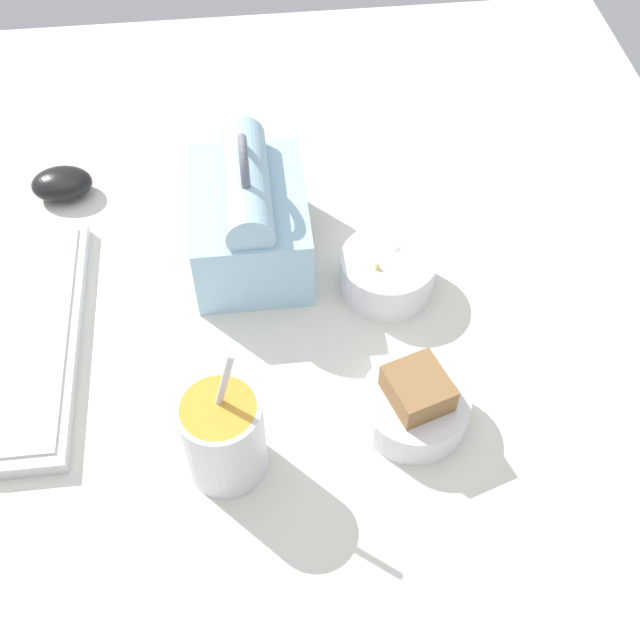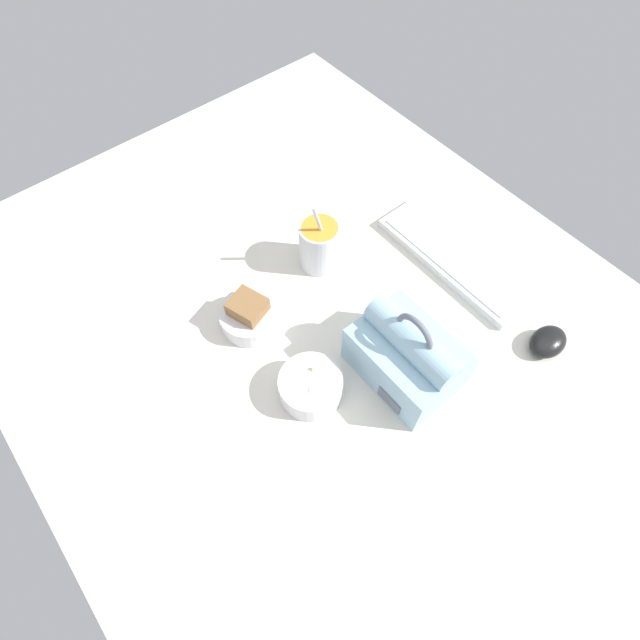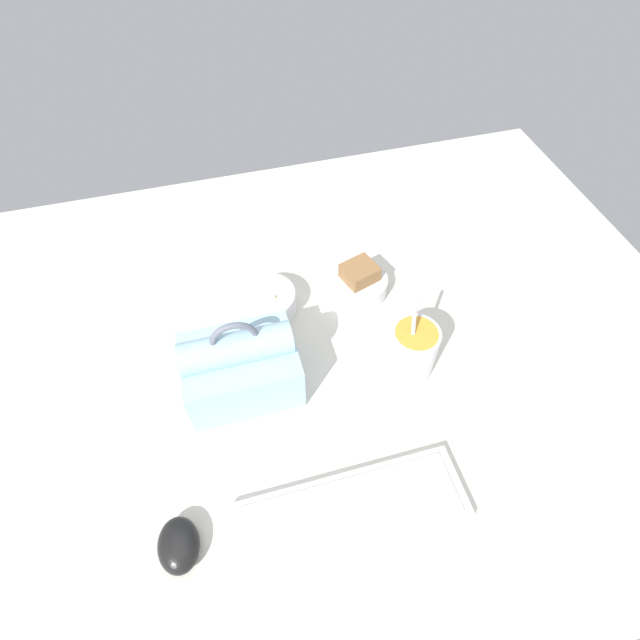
{
  "view_description": "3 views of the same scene",
  "coord_description": "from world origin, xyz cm",
  "views": [
    {
      "loc": [
        -51.08,
        4.36,
        73.98
      ],
      "look_at": [
        1.48,
        -1.53,
        7.0
      ],
      "focal_mm": 45.0,
      "sensor_mm": 36.0,
      "label": 1
    },
    {
      "loc": [
        37.04,
        -30.79,
        83.59
      ],
      "look_at": [
        1.48,
        -1.53,
        7.0
      ],
      "focal_mm": 28.0,
      "sensor_mm": 36.0,
      "label": 2
    },
    {
      "loc": [
        16.04,
        51.25,
        76.6
      ],
      "look_at": [
        1.48,
        -1.53,
        7.0
      ],
      "focal_mm": 28.0,
      "sensor_mm": 36.0,
      "label": 3
    }
  ],
  "objects": [
    {
      "name": "computer_mouse",
      "position": [
        29.95,
        28.8,
        3.82
      ],
      "size": [
        5.75,
        7.77,
        3.65
      ],
      "color": "black",
      "rests_on": "desk_surface"
    },
    {
      "name": "bento_bowl_sandwich",
      "position": [
        -8.71,
        -10.13,
        4.7
      ],
      "size": [
        11.14,
        11.14,
        7.23
      ],
      "color": "silver",
      "rests_on": "desk_surface"
    },
    {
      "name": "bento_bowl_snacks",
      "position": [
        9.54,
        -10.22,
        4.61
      ],
      "size": [
        11.05,
        11.05,
        5.88
      ],
      "color": "silver",
      "rests_on": "desk_surface"
    },
    {
      "name": "soup_cup",
      "position": [
        -11.72,
        9.23,
        7.45
      ],
      "size": [
        8.06,
        8.06,
        17.39
      ],
      "color": "silver",
      "rests_on": "desk_surface"
    },
    {
      "name": "desk_surface",
      "position": [
        0.0,
        0.0,
        1.0
      ],
      "size": [
        140.0,
        110.0,
        2.0
      ],
      "color": "silver",
      "rests_on": "ground"
    },
    {
      "name": "lunch_bag",
      "position": [
        16.78,
        5.05,
        8.07
      ],
      "size": [
        18.47,
        13.55,
        17.28
      ],
      "color": "#9EC6DB",
      "rests_on": "desk_surface"
    },
    {
      "name": "keyboard",
      "position": [
        5.73,
        30.57,
        3.02
      ],
      "size": [
        33.82,
        11.05,
        2.1
      ],
      "color": "silver",
      "rests_on": "desk_surface"
    }
  ]
}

